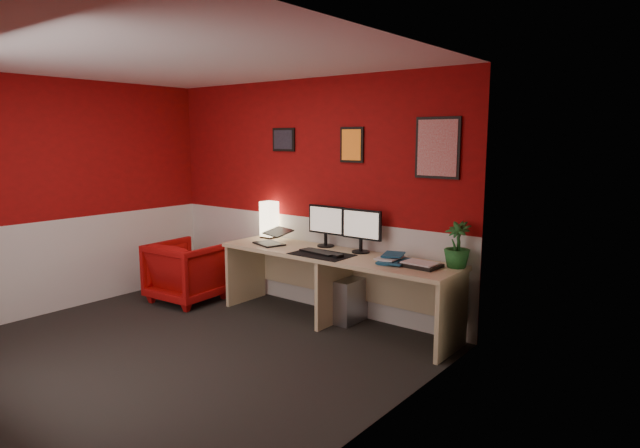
{
  "coord_description": "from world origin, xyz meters",
  "views": [
    {
      "loc": [
        3.78,
        -2.85,
        1.87
      ],
      "look_at": [
        0.6,
        1.21,
        1.05
      ],
      "focal_mm": 30.46,
      "sensor_mm": 36.0,
      "label": 1
    }
  ],
  "objects_px": {
    "desk": "(334,289)",
    "pc_tower": "(351,300)",
    "potted_plant": "(457,245)",
    "monitor_right": "(361,224)",
    "monitor_left": "(326,219)",
    "laptop": "(269,234)",
    "zen_tray": "(420,265)",
    "armchair": "(188,271)",
    "shoji_lamp": "(269,221)"
  },
  "relations": [
    {
      "from": "desk",
      "to": "pc_tower",
      "type": "height_order",
      "value": "desk"
    },
    {
      "from": "desk",
      "to": "potted_plant",
      "type": "xyz_separation_m",
      "value": [
        1.21,
        0.2,
        0.57
      ]
    },
    {
      "from": "monitor_right",
      "to": "potted_plant",
      "type": "relative_size",
      "value": 1.41
    },
    {
      "from": "monitor_left",
      "to": "monitor_right",
      "type": "relative_size",
      "value": 1.0
    },
    {
      "from": "laptop",
      "to": "potted_plant",
      "type": "bearing_deg",
      "value": 24.64
    },
    {
      "from": "laptop",
      "to": "monitor_right",
      "type": "bearing_deg",
      "value": 31.85
    },
    {
      "from": "monitor_left",
      "to": "zen_tray",
      "type": "relative_size",
      "value": 1.66
    },
    {
      "from": "laptop",
      "to": "armchair",
      "type": "xyz_separation_m",
      "value": [
        -0.97,
        -0.33,
        -0.49
      ]
    },
    {
      "from": "desk",
      "to": "pc_tower",
      "type": "relative_size",
      "value": 5.78
    },
    {
      "from": "armchair",
      "to": "laptop",
      "type": "bearing_deg",
      "value": -165.37
    },
    {
      "from": "monitor_left",
      "to": "monitor_right",
      "type": "distance_m",
      "value": 0.47
    },
    {
      "from": "desk",
      "to": "monitor_left",
      "type": "bearing_deg",
      "value": 141.77
    },
    {
      "from": "shoji_lamp",
      "to": "monitor_right",
      "type": "distance_m",
      "value": 1.29
    },
    {
      "from": "desk",
      "to": "zen_tray",
      "type": "relative_size",
      "value": 7.43
    },
    {
      "from": "monitor_left",
      "to": "zen_tray",
      "type": "xyz_separation_m",
      "value": [
        1.22,
        -0.2,
        -0.28
      ]
    },
    {
      "from": "shoji_lamp",
      "to": "potted_plant",
      "type": "xyz_separation_m",
      "value": [
        2.31,
        -0.03,
        0.01
      ]
    },
    {
      "from": "pc_tower",
      "to": "armchair",
      "type": "height_order",
      "value": "armchair"
    },
    {
      "from": "desk",
      "to": "zen_tray",
      "type": "distance_m",
      "value": 1.01
    },
    {
      "from": "monitor_right",
      "to": "pc_tower",
      "type": "xyz_separation_m",
      "value": [
        -0.1,
        -0.02,
        -0.8
      ]
    },
    {
      "from": "shoji_lamp",
      "to": "monitor_right",
      "type": "bearing_deg",
      "value": -1.38
    },
    {
      "from": "desk",
      "to": "monitor_right",
      "type": "relative_size",
      "value": 4.48
    },
    {
      "from": "monitor_left",
      "to": "laptop",
      "type": "bearing_deg",
      "value": -151.8
    },
    {
      "from": "shoji_lamp",
      "to": "potted_plant",
      "type": "distance_m",
      "value": 2.31
    },
    {
      "from": "shoji_lamp",
      "to": "monitor_left",
      "type": "xyz_separation_m",
      "value": [
        0.82,
        -0.01,
        0.09
      ]
    },
    {
      "from": "monitor_left",
      "to": "armchair",
      "type": "distance_m",
      "value": 1.78
    },
    {
      "from": "laptop",
      "to": "potted_plant",
      "type": "xyz_separation_m",
      "value": [
        2.04,
        0.27,
        0.1
      ]
    },
    {
      "from": "shoji_lamp",
      "to": "laptop",
      "type": "height_order",
      "value": "shoji_lamp"
    },
    {
      "from": "desk",
      "to": "zen_tray",
      "type": "xyz_separation_m",
      "value": [
        0.94,
        0.02,
        0.38
      ]
    },
    {
      "from": "pc_tower",
      "to": "armchair",
      "type": "bearing_deg",
      "value": -164.11
    },
    {
      "from": "monitor_left",
      "to": "potted_plant",
      "type": "bearing_deg",
      "value": -0.84
    },
    {
      "from": "monitor_left",
      "to": "armchair",
      "type": "bearing_deg",
      "value": -157.6
    },
    {
      "from": "shoji_lamp",
      "to": "armchair",
      "type": "relative_size",
      "value": 0.52
    },
    {
      "from": "desk",
      "to": "monitor_right",
      "type": "distance_m",
      "value": 0.71
    },
    {
      "from": "desk",
      "to": "laptop",
      "type": "relative_size",
      "value": 7.88
    },
    {
      "from": "desk",
      "to": "monitor_left",
      "type": "distance_m",
      "value": 0.75
    },
    {
      "from": "armchair",
      "to": "monitor_right",
      "type": "bearing_deg",
      "value": -167.43
    },
    {
      "from": "shoji_lamp",
      "to": "zen_tray",
      "type": "height_order",
      "value": "shoji_lamp"
    },
    {
      "from": "laptop",
      "to": "monitor_left",
      "type": "bearing_deg",
      "value": 45.23
    },
    {
      "from": "laptop",
      "to": "monitor_right",
      "type": "xyz_separation_m",
      "value": [
        1.01,
        0.27,
        0.18
      ]
    },
    {
      "from": "potted_plant",
      "to": "armchair",
      "type": "relative_size",
      "value": 0.54
    },
    {
      "from": "monitor_right",
      "to": "desk",
      "type": "bearing_deg",
      "value": -132.88
    },
    {
      "from": "shoji_lamp",
      "to": "armchair",
      "type": "bearing_deg",
      "value": -137.9
    },
    {
      "from": "monitor_left",
      "to": "monitor_right",
      "type": "bearing_deg",
      "value": -3.2
    },
    {
      "from": "shoji_lamp",
      "to": "pc_tower",
      "type": "xyz_separation_m",
      "value": [
        1.19,
        -0.05,
        -0.7
      ]
    },
    {
      "from": "monitor_right",
      "to": "potted_plant",
      "type": "height_order",
      "value": "monitor_right"
    },
    {
      "from": "desk",
      "to": "laptop",
      "type": "bearing_deg",
      "value": -175.07
    },
    {
      "from": "potted_plant",
      "to": "armchair",
      "type": "distance_m",
      "value": 3.13
    },
    {
      "from": "zen_tray",
      "to": "shoji_lamp",
      "type": "bearing_deg",
      "value": 174.2
    },
    {
      "from": "laptop",
      "to": "zen_tray",
      "type": "height_order",
      "value": "laptop"
    },
    {
      "from": "desk",
      "to": "shoji_lamp",
      "type": "distance_m",
      "value": 1.26
    }
  ]
}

